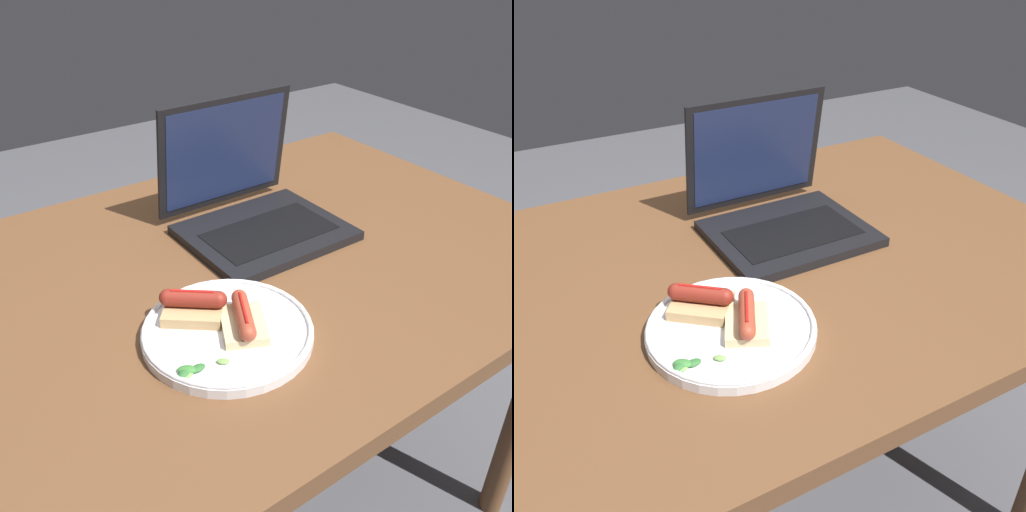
# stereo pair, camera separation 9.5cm
# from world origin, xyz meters

# --- Properties ---
(ground_plane) EXTENTS (6.00, 6.00, 0.00)m
(ground_plane) POSITION_xyz_m (0.00, 0.00, 0.00)
(ground_plane) COLOR #4C4C51
(desk) EXTENTS (1.14, 0.87, 0.76)m
(desk) POSITION_xyz_m (0.00, 0.00, 0.67)
(desk) COLOR brown
(desk) RESTS_ON ground_plane
(laptop) EXTENTS (0.30, 0.28, 0.25)m
(laptop) POSITION_xyz_m (0.04, 0.09, 0.81)
(laptop) COLOR black
(laptop) RESTS_ON desk
(plate) EXTENTS (0.26, 0.26, 0.02)m
(plate) POSITION_xyz_m (-0.19, -0.17, 0.78)
(plate) COLOR silver
(plate) RESTS_ON desk
(sausage_toast_left) EXTENTS (0.10, 0.11, 0.04)m
(sausage_toast_left) POSITION_xyz_m (-0.17, -0.18, 0.80)
(sausage_toast_left) COLOR #D6B784
(sausage_toast_left) RESTS_ON plate
(sausage_toast_middle) EXTENTS (0.12, 0.12, 0.05)m
(sausage_toast_middle) POSITION_xyz_m (-0.21, -0.11, 0.80)
(sausage_toast_middle) COLOR tan
(sausage_toast_middle) RESTS_ON plate
(salad_pile) EXTENTS (0.08, 0.04, 0.01)m
(salad_pile) POSITION_xyz_m (-0.28, -0.22, 0.78)
(salad_pile) COLOR #4C8E3D
(salad_pile) RESTS_ON plate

